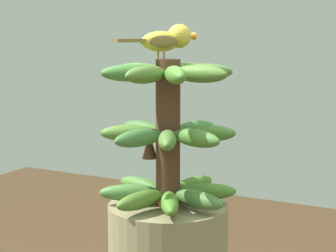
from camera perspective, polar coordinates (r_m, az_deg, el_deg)
name	(u,v)px	position (r m, az deg, el deg)	size (l,w,h in m)	color
banana_bunch	(168,133)	(1.31, -0.03, -0.73)	(0.31, 0.31, 0.33)	#4C2D1E
perched_bird	(167,39)	(1.33, -0.09, 8.49)	(0.12, 0.19, 0.08)	#C68933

